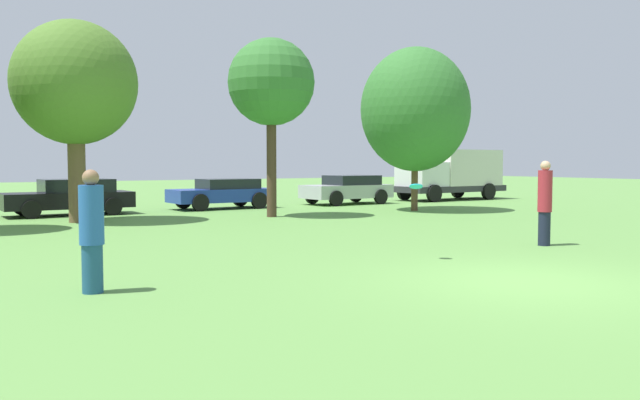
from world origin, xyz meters
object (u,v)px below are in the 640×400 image
person_thrower (92,231)px  delivery_truck_white (452,173)px  tree_1 (75,84)px  parked_car_silver (348,189)px  person_catcher (545,202)px  frisbee (416,186)px  parked_car_blue (223,193)px  tree_3 (415,110)px  tree_2 (271,83)px  parked_car_black (70,196)px

person_thrower → delivery_truck_white: delivery_truck_white is taller
tree_1 → parked_car_silver: 13.13m
tree_1 → person_catcher: bearing=-55.5°
frisbee → tree_1: tree_1 is taller
parked_car_silver → parked_car_blue: bearing=-4.3°
tree_3 → delivery_truck_white: (6.48, 4.92, -2.57)m
person_thrower → frisbee: person_thrower is taller
tree_2 → parked_car_black: (-5.81, 4.38, -3.91)m
person_catcher → tree_3: bearing=-115.2°
parked_car_blue → delivery_truck_white: delivery_truck_white is taller
person_catcher → tree_1: bearing=-56.9°
person_thrower → person_catcher: bearing=-0.0°
frisbee → delivery_truck_white: (14.70, 14.95, -0.08)m
tree_1 → tree_2: 6.29m
tree_3 → parked_car_black: tree_3 is taller
tree_2 → tree_1: bearing=167.9°
tree_1 → tree_2: bearing=-12.1°
person_catcher → parked_car_silver: bearing=-108.1°
frisbee → parked_car_blue: size_ratio=0.06×
delivery_truck_white → parked_car_silver: bearing=-0.8°
frisbee → parked_car_black: bearing=103.9°
parked_car_blue → parked_car_silver: (5.96, -0.20, 0.04)m
tree_2 → parked_car_blue: bearing=88.3°
tree_1 → delivery_truck_white: size_ratio=1.04×
tree_3 → parked_car_blue: bearing=140.1°
frisbee → delivery_truck_white: size_ratio=0.04×
delivery_truck_white → person_thrower: bearing=33.5°
person_catcher → parked_car_blue: bearing=-85.3°
tree_2 → parked_car_silver: 8.47m
person_thrower → parked_car_black: 14.97m
tree_3 → parked_car_silver: bearing=89.5°
tree_1 → parked_car_black: size_ratio=1.42×
delivery_truck_white → person_catcher: bearing=51.4°
tree_3 → tree_2: bearing=177.0°
tree_1 → parked_car_blue: bearing=27.7°
person_thrower → tree_1: 12.37m
person_thrower → tree_1: tree_1 is taller
parked_car_silver → delivery_truck_white: 6.47m
frisbee → parked_car_black: (-3.64, 14.73, -0.76)m
tree_2 → parked_car_black: bearing=143.0°
person_catcher → parked_car_black: 16.37m
delivery_truck_white → parked_car_blue: bearing=-2.5°
frisbee → tree_1: (-3.97, 11.66, 2.88)m
tree_3 → person_thrower: bearing=-144.7°
parked_car_black → parked_car_silver: 11.91m
person_catcher → tree_2: tree_2 is taller
parked_car_black → parked_car_blue: size_ratio=1.05×
person_catcher → parked_car_blue: (-1.60, 14.76, -0.33)m
tree_1 → parked_car_silver: (12.24, 3.11, -3.62)m
person_catcher → parked_car_blue: size_ratio=0.46×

